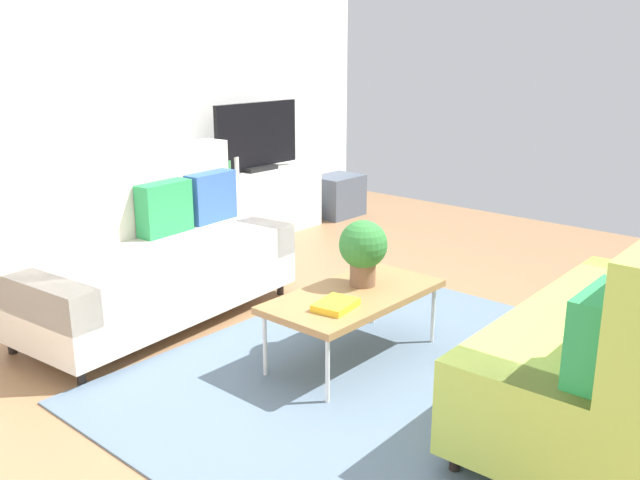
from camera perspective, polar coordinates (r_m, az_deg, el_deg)
The scene contains 14 objects.
ground_plane at distance 4.20m, azimuth 3.44°, elevation -9.57°, with size 7.68×7.68×0.00m, color #936B47.
wall_far at distance 5.94m, azimuth -18.59°, elevation 11.72°, with size 6.40×0.12×2.90m, color white.
area_rug at distance 4.01m, azimuth 4.57°, elevation -10.79°, with size 2.90×2.20×0.01m, color slate.
couch_beige at distance 4.73m, azimuth -13.82°, elevation -1.23°, with size 1.97×1.02×1.10m.
couch_green at distance 3.61m, azimuth 23.94°, elevation -7.70°, with size 1.92×0.89×1.10m.
coffee_table at distance 4.00m, azimuth 2.83°, elevation -4.76°, with size 1.10×0.56×0.42m.
tv_console at distance 6.72m, azimuth -5.23°, elevation 3.12°, with size 1.40×0.44×0.64m, color silver.
tv at distance 6.59m, azimuth -5.25°, elevation 8.46°, with size 1.00×0.20×0.64m.
storage_trunk at distance 7.46m, azimuth 1.46°, elevation 3.68°, with size 0.52×0.40×0.44m, color #4C5666.
potted_plant at distance 4.05m, azimuth 3.59°, elevation -0.67°, with size 0.29×0.29×0.40m.
table_book_0 at distance 3.75m, azimuth 1.30°, elevation -5.40°, with size 0.24×0.18×0.04m, color gold.
vase_0 at distance 6.30m, azimuth -9.48°, elevation 5.82°, with size 0.14×0.14×0.16m, color #33B29E.
bottle_0 at distance 6.36m, azimuth -7.58°, elevation 5.92°, with size 0.04×0.04×0.14m, color #3F8C4C.
bottle_1 at distance 6.42m, azimuth -6.97°, elevation 6.13°, with size 0.05×0.05×0.16m, color silver.
Camera 1 is at (-3.00, -2.31, 1.81)m, focal length 38.61 mm.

